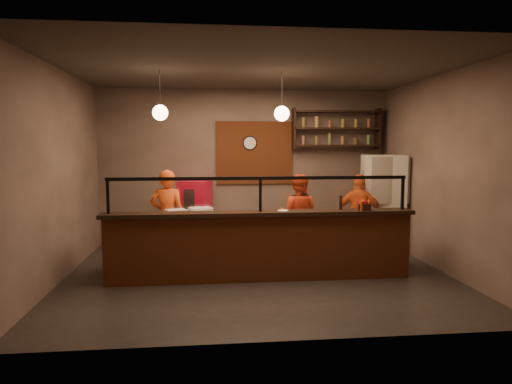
{
  "coord_description": "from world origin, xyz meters",
  "views": [
    {
      "loc": [
        -0.78,
        -7.04,
        2.03
      ],
      "look_at": [
        -0.0,
        0.3,
        1.29
      ],
      "focal_mm": 32.0,
      "sensor_mm": 36.0,
      "label": 1
    }
  ],
  "objects": [
    {
      "name": "prep_tub_c",
      "position": [
        -0.96,
        -0.02,
        0.97
      ],
      "size": [
        0.32,
        0.28,
        0.13
      ],
      "primitive_type": "cube",
      "rotation": [
        0.0,
        0.0,
        -0.3
      ],
      "color": "silver",
      "rests_on": "worktop"
    },
    {
      "name": "prep_tub_b",
      "position": [
        -0.9,
        0.17,
        0.98
      ],
      "size": [
        0.41,
        0.36,
        0.17
      ],
      "primitive_type": "cube",
      "rotation": [
        0.0,
        0.0,
        0.32
      ],
      "color": "silver",
      "rests_on": "worktop"
    },
    {
      "name": "cook_left",
      "position": [
        -1.48,
        0.87,
        0.82
      ],
      "size": [
        0.65,
        0.48,
        1.64
      ],
      "primitive_type": "imported",
      "rotation": [
        0.0,
        0.0,
        2.99
      ],
      "color": "#CE4513",
      "rests_on": "floor"
    },
    {
      "name": "cook_right",
      "position": [
        2.05,
        1.19,
        0.76
      ],
      "size": [
        0.96,
        0.62,
        1.51
      ],
      "primitive_type": "imported",
      "rotation": [
        0.0,
        0.0,
        2.84
      ],
      "color": "#DB4F14",
      "rests_on": "floor"
    },
    {
      "name": "ceiling",
      "position": [
        0.0,
        0.0,
        3.2
      ],
      "size": [
        6.0,
        6.0,
        0.0
      ],
      "primitive_type": "plane",
      "rotation": [
        3.14,
        0.0,
        0.0
      ],
      "color": "#3C362E",
      "rests_on": "wall_back"
    },
    {
      "name": "small_plate",
      "position": [
        0.34,
        -0.29,
        1.07
      ],
      "size": [
        0.18,
        0.18,
        0.01
      ],
      "primitive_type": "cylinder",
      "rotation": [
        0.0,
        0.0,
        0.07
      ],
      "color": "white",
      "rests_on": "counter_ledge"
    },
    {
      "name": "sneeze_guard",
      "position": [
        0.0,
        -0.3,
        1.37
      ],
      "size": [
        4.5,
        0.05,
        0.52
      ],
      "color": "white",
      "rests_on": "counter_ledge"
    },
    {
      "name": "red_cooler",
      "position": [
        -1.04,
        2.15,
        0.67
      ],
      "size": [
        0.72,
        0.69,
        1.35
      ],
      "primitive_type": "cube",
      "rotation": [
        0.0,
        0.0,
        -0.34
      ],
      "color": "red",
      "rests_on": "floor"
    },
    {
      "name": "rolling_pin",
      "position": [
        -1.02,
        0.36,
        0.93
      ],
      "size": [
        0.38,
        0.13,
        0.06
      ],
      "primitive_type": "cylinder",
      "rotation": [
        0.0,
        1.57,
        -0.17
      ],
      "color": "yellow",
      "rests_on": "worktop"
    },
    {
      "name": "pepper_mill",
      "position": [
        1.26,
        -0.24,
        1.17
      ],
      "size": [
        0.06,
        0.06,
        0.22
      ],
      "primitive_type": "cylinder",
      "rotation": [
        0.0,
        0.0,
        0.36
      ],
      "color": "black",
      "rests_on": "counter_ledge"
    },
    {
      "name": "wall_clock",
      "position": [
        0.1,
        2.46,
        2.1
      ],
      "size": [
        0.3,
        0.04,
        0.3
      ],
      "primitive_type": "cylinder",
      "rotation": [
        1.57,
        0.0,
        0.0
      ],
      "color": "black",
      "rests_on": "wall_back"
    },
    {
      "name": "wall_back",
      "position": [
        0.0,
        2.5,
        1.6
      ],
      "size": [
        6.0,
        0.0,
        6.0
      ],
      "primitive_type": "plane",
      "rotation": [
        1.57,
        0.0,
        0.0
      ],
      "color": "#736054",
      "rests_on": "floor"
    },
    {
      "name": "fridge",
      "position": [
        2.6,
        1.46,
        0.93
      ],
      "size": [
        0.91,
        0.87,
        1.87
      ],
      "primitive_type": "cube",
      "rotation": [
        0.0,
        0.0,
        -0.21
      ],
      "color": "beige",
      "rests_on": "floor"
    },
    {
      "name": "wall_right",
      "position": [
        3.0,
        0.0,
        1.6
      ],
      "size": [
        0.0,
        5.0,
        5.0
      ],
      "primitive_type": "plane",
      "rotation": [
        1.57,
        0.0,
        -1.57
      ],
      "color": "#736054",
      "rests_on": "floor"
    },
    {
      "name": "pizza_dough",
      "position": [
        0.79,
        0.15,
        0.91
      ],
      "size": [
        0.71,
        0.71,
        0.01
      ],
      "primitive_type": "cylinder",
      "rotation": [
        0.0,
        0.0,
        -0.42
      ],
      "color": "beige",
      "rests_on": "worktop"
    },
    {
      "name": "pendant_right",
      "position": [
        0.4,
        0.2,
        2.55
      ],
      "size": [
        0.24,
        0.24,
        0.77
      ],
      "color": "black",
      "rests_on": "ceiling"
    },
    {
      "name": "cook_mid",
      "position": [
        0.89,
        1.21,
        0.76
      ],
      "size": [
        0.9,
        0.82,
        1.52
      ],
      "primitive_type": "imported",
      "rotation": [
        0.0,
        0.0,
        2.75
      ],
      "color": "red",
      "rests_on": "floor"
    },
    {
      "name": "counter_ledge",
      "position": [
        0.0,
        -0.3,
        1.03
      ],
      "size": [
        4.7,
        0.37,
        0.06
      ],
      "primitive_type": "cube",
      "color": "black",
      "rests_on": "service_counter"
    },
    {
      "name": "pendant_left",
      "position": [
        -1.5,
        0.2,
        2.55
      ],
      "size": [
        0.24,
        0.24,
        0.77
      ],
      "color": "black",
      "rests_on": "ceiling"
    },
    {
      "name": "service_counter",
      "position": [
        0.0,
        -0.3,
        0.5
      ],
      "size": [
        4.6,
        0.25,
        1.0
      ],
      "primitive_type": "cube",
      "color": "brown",
      "rests_on": "floor"
    },
    {
      "name": "wall_left",
      "position": [
        -3.0,
        0.0,
        1.6
      ],
      "size": [
        0.0,
        5.0,
        5.0
      ],
      "primitive_type": "plane",
      "rotation": [
        1.57,
        0.0,
        1.57
      ],
      "color": "#736054",
      "rests_on": "floor"
    },
    {
      "name": "worktop_cabinet",
      "position": [
        0.0,
        0.2,
        0.42
      ],
      "size": [
        4.6,
        0.75,
        0.85
      ],
      "primitive_type": "cube",
      "color": "gray",
      "rests_on": "floor"
    },
    {
      "name": "prep_tub_a",
      "position": [
        -1.28,
        0.1,
        0.98
      ],
      "size": [
        0.37,
        0.34,
        0.15
      ],
      "primitive_type": "cube",
      "rotation": [
        0.0,
        0.0,
        0.39
      ],
      "color": "silver",
      "rests_on": "worktop"
    },
    {
      "name": "wall_front",
      "position": [
        0.0,
        -2.5,
        1.6
      ],
      "size": [
        6.0,
        0.0,
        6.0
      ],
      "primitive_type": "plane",
      "rotation": [
        -1.57,
        0.0,
        0.0
      ],
      "color": "#736054",
      "rests_on": "floor"
    },
    {
      "name": "wall_shelving",
      "position": [
        1.9,
        2.32,
        2.4
      ],
      "size": [
        1.84,
        0.28,
        0.85
      ],
      "color": "black",
      "rests_on": "wall_back"
    },
    {
      "name": "floor",
      "position": [
        0.0,
        0.0,
        0.0
      ],
      "size": [
        6.0,
        6.0,
        0.0
      ],
      "primitive_type": "plane",
      "color": "black",
      "rests_on": "ground"
    },
    {
      "name": "brick_patch",
      "position": [
        0.2,
        2.47,
        1.9
      ],
      "size": [
        1.6,
        0.04,
        1.3
      ],
      "primitive_type": "cube",
      "color": "brown",
      "rests_on": "wall_back"
    },
    {
      "name": "worktop",
      "position": [
        0.0,
        0.2,
        0.88
      ],
      "size": [
        4.6,
        0.75,
        0.05
      ],
      "primitive_type": "cube",
      "color": "silver",
      "rests_on": "worktop_cabinet"
    },
    {
      "name": "condiment_caddy",
      "position": [
        1.59,
        -0.35,
        1.11
      ],
      "size": [
        0.2,
        0.17,
        0.1
      ],
      "primitive_type": "cube",
      "rotation": [
        0.0,
        0.0,
        -0.16
      ],
      "color": "black",
      "rests_on": "counter_ledge"
    }
  ]
}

